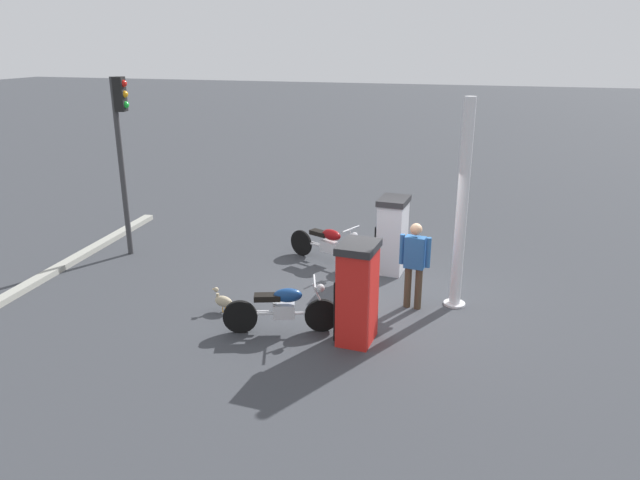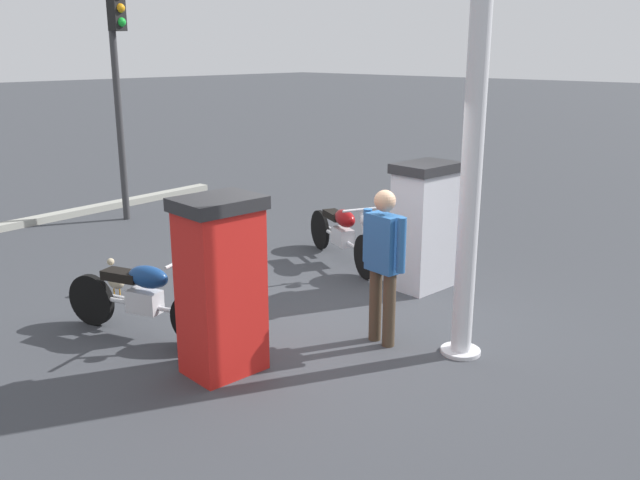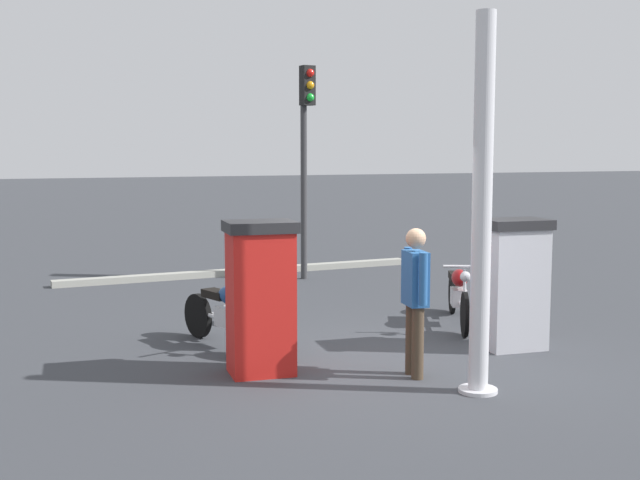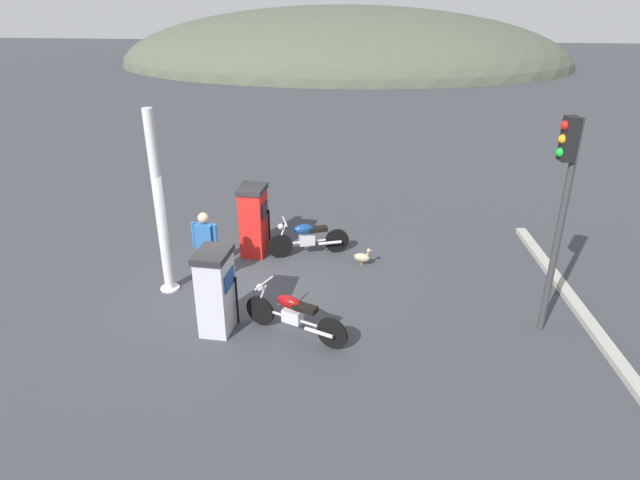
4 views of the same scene
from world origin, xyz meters
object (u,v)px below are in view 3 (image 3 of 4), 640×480
object	(u,v)px
attendant_person	(415,292)
roadside_traffic_light	(306,136)
wandering_duck	(235,309)
canopy_support_pole	(482,214)
motorcycle_far_pump	(228,313)
motorcycle_near_pump	(459,292)
fuel_pump_near	(514,283)
fuel_pump_far	(260,297)

from	to	relation	value
attendant_person	roadside_traffic_light	size ratio (longest dim) A/B	0.41
wandering_duck	canopy_support_pole	size ratio (longest dim) A/B	0.12
motorcycle_far_pump	wandering_duck	world-z (taller)	motorcycle_far_pump
motorcycle_near_pump	canopy_support_pole	distance (m)	3.46
wandering_duck	roadside_traffic_light	xyz separation A→B (m)	(3.34, -2.24, 2.48)
fuel_pump_near	canopy_support_pole	distance (m)	2.22
motorcycle_near_pump	motorcycle_far_pump	bearing A→B (deg)	92.57
fuel_pump_far	motorcycle_far_pump	world-z (taller)	fuel_pump_far
motorcycle_near_pump	fuel_pump_far	bearing A→B (deg)	113.15
fuel_pump_far	roadside_traffic_light	distance (m)	6.71
motorcycle_near_pump	wandering_duck	bearing A→B (deg)	68.35
fuel_pump_near	wandering_duck	world-z (taller)	fuel_pump_near
motorcycle_far_pump	roadside_traffic_light	bearing A→B (deg)	-29.84
motorcycle_near_pump	attendant_person	size ratio (longest dim) A/B	1.22
fuel_pump_near	wandering_duck	xyz separation A→B (m)	(2.57, 2.87, -0.60)
fuel_pump_near	motorcycle_far_pump	world-z (taller)	fuel_pump_near
motorcycle_far_pump	fuel_pump_far	bearing A→B (deg)	-177.48
motorcycle_near_pump	attendant_person	world-z (taller)	attendant_person
motorcycle_near_pump	attendant_person	bearing A→B (deg)	140.04
motorcycle_far_pump	canopy_support_pole	distance (m)	3.60
wandering_duck	canopy_support_pole	world-z (taller)	canopy_support_pole
motorcycle_far_pump	attendant_person	xyz separation A→B (m)	(-1.96, -1.59, 0.49)
roadside_traffic_light	attendant_person	bearing A→B (deg)	170.71
motorcycle_far_pump	wandering_duck	xyz separation A→B (m)	(1.31, -0.43, -0.23)
attendant_person	canopy_support_pole	world-z (taller)	canopy_support_pole
motorcycle_near_pump	canopy_support_pole	world-z (taller)	canopy_support_pole
wandering_duck	motorcycle_near_pump	bearing A→B (deg)	-111.65
fuel_pump_far	wandering_duck	world-z (taller)	fuel_pump_far
wandering_duck	fuel_pump_far	bearing A→B (deg)	171.71
fuel_pump_near	canopy_support_pole	xyz separation A→B (m)	(-1.44, 1.36, 1.01)
attendant_person	canopy_support_pole	xyz separation A→B (m)	(-0.74, -0.35, 0.90)
motorcycle_near_pump	attendant_person	xyz separation A→B (m)	(-2.11, 1.76, 0.46)
roadside_traffic_light	canopy_support_pole	bearing A→B (deg)	174.30
roadside_traffic_light	fuel_pump_near	bearing A→B (deg)	-173.92
fuel_pump_near	motorcycle_near_pump	world-z (taller)	fuel_pump_near
fuel_pump_far	roadside_traffic_light	bearing A→B (deg)	-23.85
fuel_pump_near	wandering_duck	distance (m)	3.90
fuel_pump_near	motorcycle_far_pump	xyz separation A→B (m)	(1.26, 3.30, -0.38)
fuel_pump_near	roadside_traffic_light	world-z (taller)	roadside_traffic_light
fuel_pump_near	motorcycle_far_pump	bearing A→B (deg)	69.11
fuel_pump_far	attendant_person	xyz separation A→B (m)	(-0.70, -1.53, 0.07)
canopy_support_pole	attendant_person	bearing A→B (deg)	25.13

